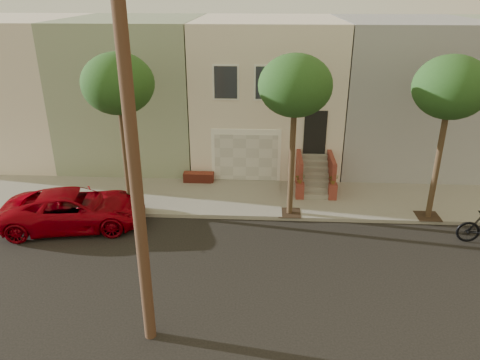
{
  "coord_description": "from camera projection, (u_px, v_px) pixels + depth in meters",
  "views": [
    {
      "loc": [
        -0.09,
        -12.64,
        8.6
      ],
      "look_at": [
        -0.95,
        3.0,
        1.93
      ],
      "focal_mm": 34.17,
      "sensor_mm": 36.0,
      "label": 1
    }
  ],
  "objects": [
    {
      "name": "house_row",
      "position": [
        267.0,
        89.0,
        23.83
      ],
      "size": [
        33.1,
        11.7,
        7.0
      ],
      "color": "beige",
      "rests_on": "sidewalk"
    },
    {
      "name": "tree_left",
      "position": [
        118.0,
        85.0,
        16.78
      ],
      "size": [
        2.7,
        2.57,
        6.3
      ],
      "color": "#2D2116",
      "rests_on": "sidewalk"
    },
    {
      "name": "sidewalk",
      "position": [
        265.0,
        199.0,
        19.87
      ],
      "size": [
        40.0,
        3.7,
        0.15
      ],
      "primitive_type": "cube",
      "color": "gray",
      "rests_on": "ground"
    },
    {
      "name": "tree_mid",
      "position": [
        295.0,
        87.0,
        16.45
      ],
      "size": [
        2.7,
        2.57,
        6.3
      ],
      "color": "#2D2116",
      "rests_on": "sidewalk"
    },
    {
      "name": "ground",
      "position": [
        264.0,
        270.0,
        14.98
      ],
      "size": [
        90.0,
        90.0,
        0.0
      ],
      "primitive_type": "plane",
      "color": "black",
      "rests_on": "ground"
    },
    {
      "name": "tree_right",
      "position": [
        451.0,
        88.0,
        16.18
      ],
      "size": [
        2.7,
        2.57,
        6.3
      ],
      "color": "#2D2116",
      "rests_on": "sidewalk"
    },
    {
      "name": "pickup_truck",
      "position": [
        75.0,
        209.0,
        17.49
      ],
      "size": [
        5.62,
        3.31,
        1.47
      ],
      "primitive_type": "imported",
      "rotation": [
        0.0,
        0.0,
        1.74
      ],
      "color": "#8E000C",
      "rests_on": "ground"
    }
  ]
}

